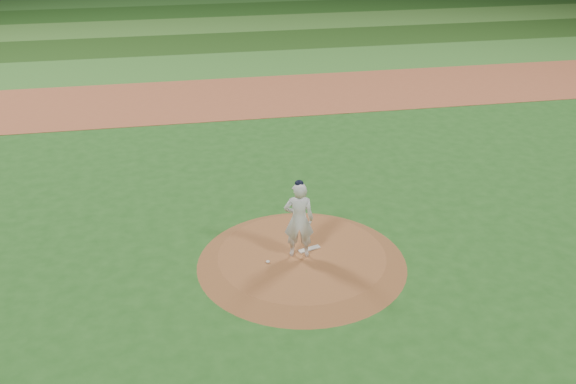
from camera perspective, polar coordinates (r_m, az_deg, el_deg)
The scene contains 10 objects.
ground at distance 16.98m, azimuth 1.23°, elevation -6.31°, with size 120.00×120.00×0.00m, color #245A1D.
infield_dirt_band at distance 29.57m, azimuth -4.26°, elevation 8.42°, with size 70.00×6.00×0.02m, color #A45433.
outfield_stripe_0 at distance 34.81m, azimuth -5.33°, elevation 11.20°, with size 70.00×5.00×0.02m, color #3A782B.
outfield_stripe_1 at distance 39.64m, azimuth -6.06°, elevation 13.08°, with size 70.00×5.00×0.02m, color #224817.
outfield_stripe_2 at distance 44.50m, azimuth -6.64°, elevation 14.55°, with size 70.00×5.00×0.02m, color #427C2D.
outfield_stripe_3 at distance 49.40m, azimuth -7.11°, elevation 15.73°, with size 70.00×5.00×0.02m, color #214E19.
pitchers_mound at distance 16.91m, azimuth 1.23°, elevation -5.96°, with size 5.50×5.50×0.25m, color brown.
pitching_rubber at distance 17.07m, azimuth 1.90°, elevation -5.08°, with size 0.61×0.15×0.03m, color silver.
rosin_bag at distance 16.52m, azimuth -1.80°, elevation -6.21°, with size 0.11×0.11×0.06m, color silver.
pitcher_on_mound at distance 16.30m, azimuth 0.97°, elevation -2.45°, with size 0.84×0.63×2.16m.
Camera 1 is at (-2.93, -13.93, 9.25)m, focal length 40.00 mm.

